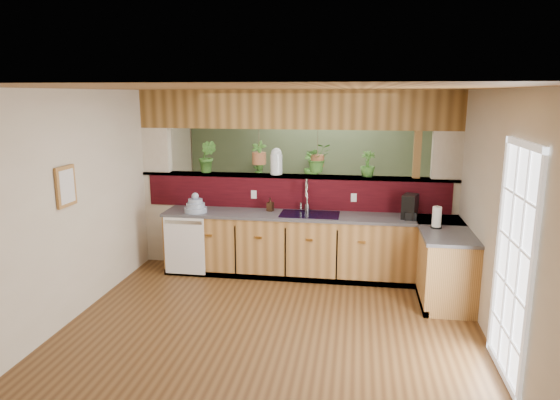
% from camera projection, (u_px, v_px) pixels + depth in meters
% --- Properties ---
extents(ground, '(4.60, 7.00, 0.01)m').
position_uv_depth(ground, '(281.00, 302.00, 6.23)').
color(ground, brown).
rests_on(ground, ground).
extents(ceiling, '(4.60, 7.00, 0.01)m').
position_uv_depth(ceiling, '(281.00, 89.00, 5.68)').
color(ceiling, brown).
rests_on(ceiling, ground).
extents(wall_back, '(4.60, 0.02, 2.60)m').
position_uv_depth(wall_back, '(310.00, 161.00, 9.34)').
color(wall_back, beige).
rests_on(wall_back, ground).
extents(wall_front, '(4.60, 0.02, 2.60)m').
position_uv_depth(wall_front, '(179.00, 341.00, 2.57)').
color(wall_front, beige).
rests_on(wall_front, ground).
extents(wall_left, '(0.02, 7.00, 2.60)m').
position_uv_depth(wall_left, '(102.00, 194.00, 6.30)').
color(wall_left, beige).
rests_on(wall_left, ground).
extents(wall_right, '(0.02, 7.00, 2.60)m').
position_uv_depth(wall_right, '(483.00, 207.00, 5.61)').
color(wall_right, beige).
rests_on(wall_right, ground).
extents(pass_through_partition, '(4.60, 0.21, 2.60)m').
position_uv_depth(pass_through_partition, '(297.00, 188.00, 7.27)').
color(pass_through_partition, beige).
rests_on(pass_through_partition, ground).
extents(pass_through_ledge, '(4.60, 0.21, 0.04)m').
position_uv_depth(pass_through_ledge, '(295.00, 176.00, 7.24)').
color(pass_through_ledge, brown).
rests_on(pass_through_ledge, ground).
extents(header_beam, '(4.60, 0.15, 0.55)m').
position_uv_depth(header_beam, '(296.00, 110.00, 7.04)').
color(header_beam, brown).
rests_on(header_beam, ground).
extents(sage_backwall, '(4.55, 0.02, 2.55)m').
position_uv_depth(sage_backwall, '(310.00, 162.00, 9.32)').
color(sage_backwall, '#546746').
rests_on(sage_backwall, ground).
extents(countertop, '(4.14, 1.52, 0.90)m').
position_uv_depth(countertop, '(351.00, 250.00, 6.85)').
color(countertop, olive).
rests_on(countertop, ground).
extents(dishwasher, '(0.58, 0.03, 0.82)m').
position_uv_depth(dishwasher, '(184.00, 246.00, 6.99)').
color(dishwasher, white).
rests_on(dishwasher, ground).
extents(navy_sink, '(0.82, 0.50, 0.18)m').
position_uv_depth(navy_sink, '(310.00, 220.00, 6.96)').
color(navy_sink, black).
rests_on(navy_sink, countertop).
extents(french_door, '(0.06, 1.02, 2.16)m').
position_uv_depth(french_door, '(512.00, 267.00, 4.41)').
color(french_door, white).
rests_on(french_door, ground).
extents(framed_print, '(0.04, 0.35, 0.45)m').
position_uv_depth(framed_print, '(66.00, 186.00, 5.47)').
color(framed_print, olive).
rests_on(framed_print, wall_left).
extents(faucet, '(0.21, 0.21, 0.48)m').
position_uv_depth(faucet, '(307.00, 194.00, 7.05)').
color(faucet, '#B7B7B2').
rests_on(faucet, countertop).
extents(dish_stack, '(0.32, 0.32, 0.28)m').
position_uv_depth(dish_stack, '(196.00, 206.00, 7.05)').
color(dish_stack, '#8B9AB4').
rests_on(dish_stack, countertop).
extents(soap_dispenser, '(0.10, 0.10, 0.19)m').
position_uv_depth(soap_dispenser, '(270.00, 205.00, 7.12)').
color(soap_dispenser, '#362113').
rests_on(soap_dispenser, countertop).
extents(coffee_maker, '(0.17, 0.29, 0.33)m').
position_uv_depth(coffee_maker, '(410.00, 208.00, 6.69)').
color(coffee_maker, black).
rests_on(coffee_maker, countertop).
extents(paper_towel, '(0.14, 0.14, 0.29)m').
position_uv_depth(paper_towel, '(437.00, 218.00, 6.21)').
color(paper_towel, black).
rests_on(paper_towel, countertop).
extents(glass_jar, '(0.17, 0.17, 0.39)m').
position_uv_depth(glass_jar, '(276.00, 161.00, 7.24)').
color(glass_jar, silver).
rests_on(glass_jar, pass_through_ledge).
extents(ledge_plant_left, '(0.28, 0.23, 0.48)m').
position_uv_depth(ledge_plant_left, '(207.00, 157.00, 7.39)').
color(ledge_plant_left, '#356A24').
rests_on(ledge_plant_left, pass_through_ledge).
extents(ledge_plant_right, '(0.22, 0.22, 0.36)m').
position_uv_depth(ledge_plant_right, '(368.00, 164.00, 7.05)').
color(ledge_plant_right, '#356A24').
rests_on(ledge_plant_right, pass_through_ledge).
extents(hanging_plant_a, '(0.25, 0.20, 0.56)m').
position_uv_depth(hanging_plant_a, '(259.00, 146.00, 7.24)').
color(hanging_plant_a, brown).
rests_on(hanging_plant_a, header_beam).
extents(hanging_plant_b, '(0.46, 0.43, 0.53)m').
position_uv_depth(hanging_plant_b, '(318.00, 145.00, 7.10)').
color(hanging_plant_b, brown).
rests_on(hanging_plant_b, header_beam).
extents(shelving_console, '(1.52, 0.97, 0.99)m').
position_uv_depth(shelving_console, '(282.00, 205.00, 9.33)').
color(shelving_console, black).
rests_on(shelving_console, ground).
extents(shelf_plant_a, '(0.26, 0.19, 0.46)m').
position_uv_depth(shelf_plant_a, '(258.00, 166.00, 9.25)').
color(shelf_plant_a, '#356A24').
rests_on(shelf_plant_a, shelving_console).
extents(shelf_plant_b, '(0.31, 0.31, 0.51)m').
position_uv_depth(shelf_plant_b, '(312.00, 166.00, 9.10)').
color(shelf_plant_b, '#356A24').
rests_on(shelf_plant_b, shelving_console).
extents(floor_plant, '(0.68, 0.61, 0.69)m').
position_uv_depth(floor_plant, '(366.00, 233.00, 8.03)').
color(floor_plant, '#356A24').
rests_on(floor_plant, ground).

